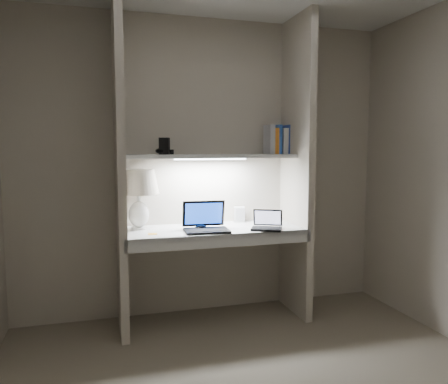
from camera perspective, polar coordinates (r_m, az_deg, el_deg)
name	(u,v)px	position (r m, az deg, el deg)	size (l,w,h in m)	color
back_wall	(205,167)	(3.76, -2.45, 3.22)	(3.20, 0.01, 2.50)	#BDB2A1
alcove_panel_left	(120,170)	(3.38, -13.44, 2.79)	(0.06, 0.55, 2.50)	#BDB2A1
alcove_panel_right	(297,168)	(3.75, 9.49, 3.14)	(0.06, 0.55, 2.50)	#BDB2A1
desk	(214,230)	(3.55, -1.36, -5.05)	(1.40, 0.55, 0.04)	white
desk_apron	(222,241)	(3.31, -0.20, -6.37)	(1.46, 0.03, 0.10)	silver
shelf	(211,156)	(3.58, -1.77, 4.70)	(1.40, 0.36, 0.03)	silver
strip_light	(211,159)	(3.58, -1.77, 4.35)	(0.60, 0.04, 0.01)	white
table_lamp	(138,189)	(3.51, -11.12, 0.39)	(0.33, 0.33, 0.48)	white
laptop_main	(206,224)	(3.44, -2.43, -4.19)	(0.36, 0.31, 0.23)	black
laptop_netbook	(267,225)	(3.51, 5.63, -4.27)	(0.30, 0.29, 0.15)	black
speaker	(239,214)	(3.83, 2.00, -2.95)	(0.09, 0.07, 0.13)	silver
mouse	(201,227)	(3.49, -3.05, -4.62)	(0.10, 0.06, 0.04)	black
cable_coil	(216,228)	(3.51, -1.05, -4.75)	(0.11, 0.11, 0.01)	black
sticky_note	(153,234)	(3.35, -9.32, -5.43)	(0.07, 0.07, 0.00)	yellow
book_row	(279,140)	(3.85, 7.20, 6.71)	(0.24, 0.17, 0.25)	silver
shelf_box	(164,146)	(3.53, -7.79, 5.96)	(0.08, 0.06, 0.13)	black
shelf_gadget	(163,151)	(3.54, -7.96, 5.33)	(0.12, 0.09, 0.05)	black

